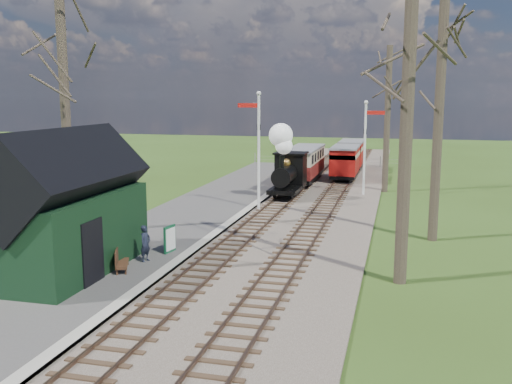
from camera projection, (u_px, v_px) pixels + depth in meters
ground at (133, 337)px, 14.33m from camera, size 140.00×140.00×0.00m
distant_hills at (358, 259)px, 78.23m from camera, size 114.40×48.00×22.02m
ballast_bed at (314, 193)px, 35.03m from camera, size 8.00×60.00×0.10m
track_near at (293, 192)px, 35.34m from camera, size 1.60×60.00×0.15m
track_far at (335, 193)px, 34.71m from camera, size 1.60×60.00×0.15m
platform at (195, 215)px, 28.54m from camera, size 5.00×44.00×0.20m
coping_strip at (239, 217)px, 27.98m from camera, size 0.40×44.00×0.21m
station_shed at (66, 210)px, 18.81m from camera, size 3.25×6.30×4.78m
semaphore_near at (257, 142)px, 29.20m from camera, size 1.22×0.24×6.22m
semaphore_far at (366, 141)px, 33.74m from camera, size 1.22×0.24×5.72m
bare_trees at (273, 115)px, 22.79m from camera, size 15.51×22.39×12.00m
fence_line at (327, 160)px, 48.57m from camera, size 12.60×0.08×1.00m
locomotive at (287, 165)px, 33.15m from camera, size 1.72×4.00×4.29m
coach at (304, 163)px, 39.03m from camera, size 2.00×6.86×2.11m
red_carriage_a at (345, 162)px, 40.37m from camera, size 1.85×4.58×1.95m
red_carriage_b at (352, 154)px, 45.63m from camera, size 1.85×4.58×1.95m
sign_board at (170, 239)px, 21.26m from camera, size 0.21×0.69×1.01m
bench at (120, 260)px, 19.14m from camera, size 0.86×1.33×0.74m
person at (145, 243)px, 20.07m from camera, size 0.40×0.53×1.30m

